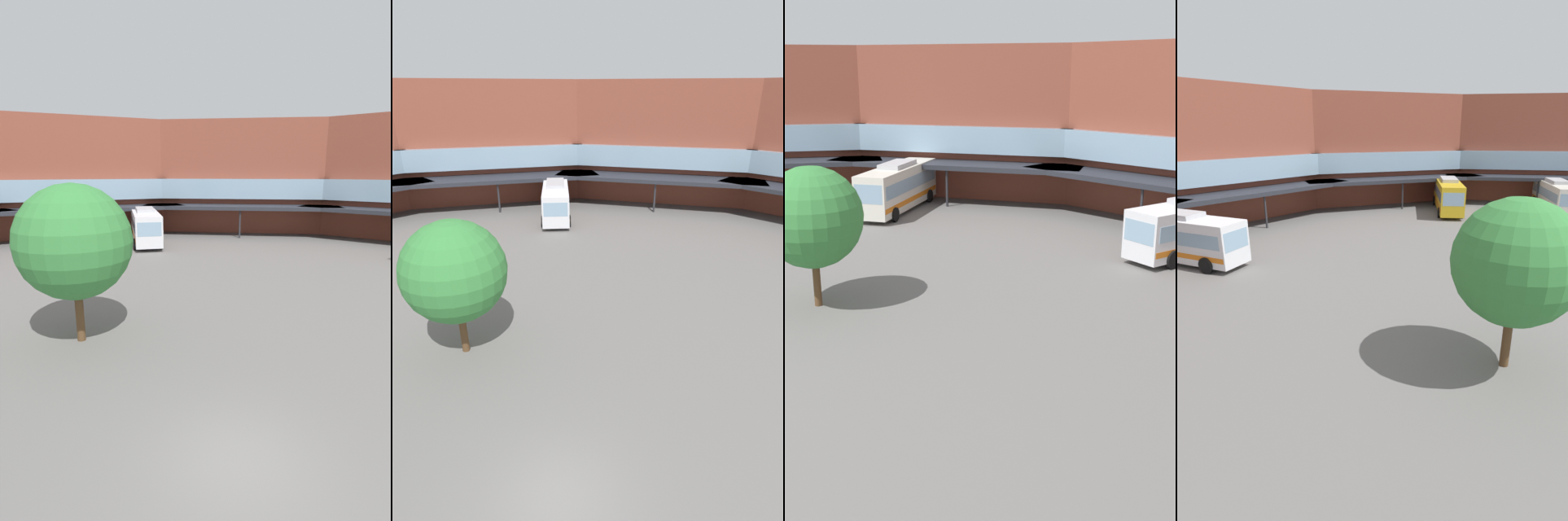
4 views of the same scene
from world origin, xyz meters
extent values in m
plane|color=slate|center=(0.00, 0.00, 0.00)|extent=(129.23, 129.23, 0.00)
cube|color=brown|center=(9.91, 38.35, 6.56)|extent=(22.83, 11.32, 13.12)
cube|color=#8CADC6|center=(9.76, 37.77, 5.25)|extent=(20.76, 11.00, 2.30)
cube|color=#282B33|center=(8.66, 33.51, 3.28)|extent=(22.33, 9.38, 0.40)
cylinder|color=#2D2D33|center=(8.26, 31.96, 1.64)|extent=(0.20, 0.20, 3.28)
cube|color=brown|center=(-9.91, 38.35, 6.56)|extent=(22.83, 11.32, 13.12)
cube|color=#8CADC6|center=(-9.76, 37.77, 5.25)|extent=(20.76, 11.00, 2.30)
cube|color=#282B33|center=(-8.66, 33.51, 3.28)|extent=(22.33, 9.38, 0.40)
cylinder|color=#2D2D33|center=(-8.26, 31.96, 1.64)|extent=(0.20, 0.20, 3.28)
cube|color=white|center=(-2.12, 30.54, 1.81)|extent=(3.16, 10.25, 2.91)
cube|color=#8CADC6|center=(-2.12, 30.54, 2.15)|extent=(3.17, 9.65, 0.93)
cube|color=orange|center=(-2.12, 30.54, 0.99)|extent=(3.18, 10.05, 0.35)
cube|color=#8CADC6|center=(-1.78, 25.55, 2.15)|extent=(2.20, 0.27, 1.28)
cube|color=#B2B2B7|center=(-2.12, 30.54, 3.44)|extent=(1.98, 3.75, 0.36)
cylinder|color=black|center=(-0.65, 27.19, 0.55)|extent=(0.37, 1.12, 1.10)
cylinder|color=black|center=(-3.13, 27.03, 0.55)|extent=(0.37, 1.12, 1.10)
cylinder|color=black|center=(-1.11, 34.05, 0.55)|extent=(0.37, 1.12, 1.10)
cylinder|color=black|center=(-3.59, 33.88, 0.55)|extent=(0.37, 1.12, 1.10)
cylinder|color=brown|center=(-5.12, 7.82, 1.53)|extent=(0.36, 0.36, 3.07)
sphere|color=#38843D|center=(-5.12, 7.82, 4.40)|extent=(4.83, 4.83, 4.83)
camera|label=1|loc=(-2.22, -7.83, 7.24)|focal=25.59mm
camera|label=2|loc=(0.90, -8.32, 12.01)|focal=26.76mm
camera|label=3|loc=(23.73, 0.14, 10.99)|focal=43.44mm
camera|label=4|loc=(-19.56, 6.42, 9.06)|focal=26.76mm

